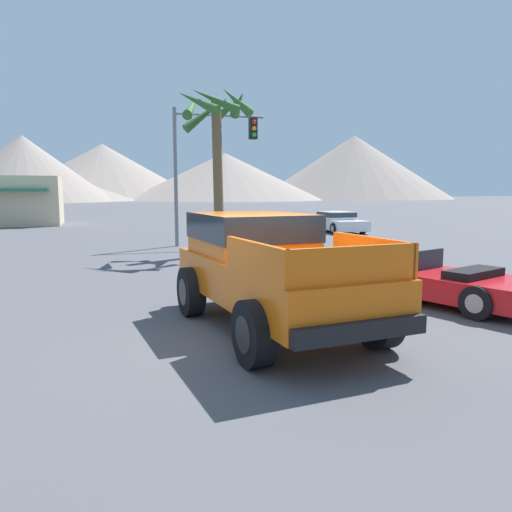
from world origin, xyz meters
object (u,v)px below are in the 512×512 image
(parked_car_white, at_px, (337,222))
(palm_tree_tall, at_px, (215,128))
(red_convertible_car, at_px, (441,283))
(traffic_light_main, at_px, (210,151))
(orange_pickup_truck, at_px, (266,263))

(parked_car_white, relative_size, palm_tree_tall, 0.73)
(parked_car_white, bearing_deg, palm_tree_tall, 41.34)
(red_convertible_car, height_order, parked_car_white, parked_car_white)
(traffic_light_main, relative_size, palm_tree_tall, 0.95)
(orange_pickup_truck, height_order, red_convertible_car, orange_pickup_truck)
(orange_pickup_truck, relative_size, parked_car_white, 1.21)
(red_convertible_car, relative_size, traffic_light_main, 0.78)
(parked_car_white, bearing_deg, orange_pickup_truck, 59.86)
(red_convertible_car, distance_m, parked_car_white, 18.12)
(orange_pickup_truck, bearing_deg, parked_car_white, 54.05)
(orange_pickup_truck, distance_m, traffic_light_main, 13.55)
(orange_pickup_truck, distance_m, palm_tree_tall, 10.58)
(traffic_light_main, bearing_deg, palm_tree_tall, -98.98)
(palm_tree_tall, bearing_deg, orange_pickup_truck, -98.29)
(traffic_light_main, bearing_deg, orange_pickup_truck, -98.46)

